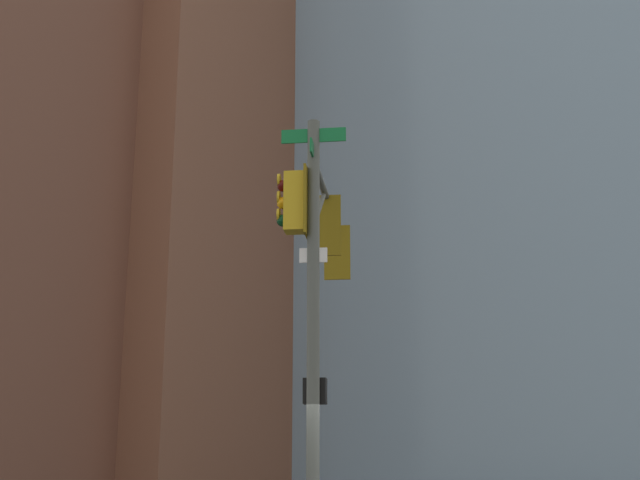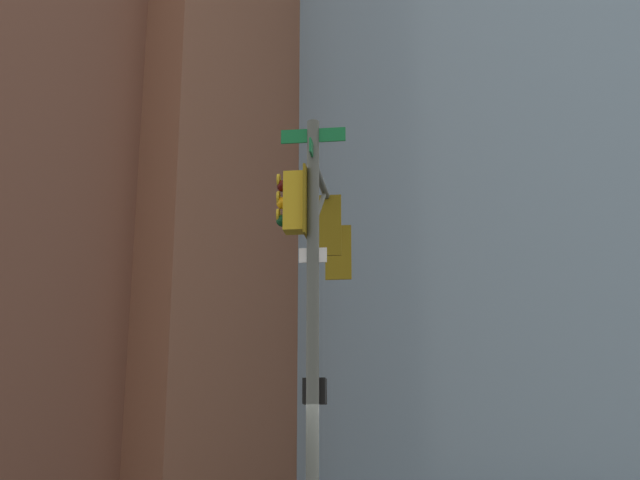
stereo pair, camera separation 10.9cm
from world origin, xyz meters
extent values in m
cylinder|color=#4C514C|center=(0.50, 0.46, 3.59)|extent=(0.20, 0.20, 7.17)
cylinder|color=#4C514C|center=(1.85, -1.84, 6.46)|extent=(2.80, 4.65, 0.12)
cylinder|color=#4C514C|center=(0.98, -0.37, 6.01)|extent=(0.60, 0.94, 0.75)
cube|color=#0F6B33|center=(0.50, 0.46, 6.92)|extent=(0.95, 0.58, 0.24)
cube|color=#0F6B33|center=(0.50, 0.46, 6.62)|extent=(0.40, 0.65, 0.24)
cube|color=white|center=(0.50, 0.46, 4.86)|extent=(0.40, 0.25, 0.24)
cube|color=gold|center=(1.54, -1.31, 5.90)|extent=(0.47, 0.47, 1.00)
cube|color=#775E0F|center=(1.44, -1.14, 5.90)|extent=(0.49, 0.31, 1.16)
sphere|color=#470A07|center=(1.64, -1.48, 6.20)|extent=(0.20, 0.20, 0.20)
cylinder|color=gold|center=(1.67, -1.54, 6.29)|extent=(0.22, 0.15, 0.23)
sphere|color=#F29E0C|center=(1.64, -1.48, 5.90)|extent=(0.20, 0.20, 0.20)
cylinder|color=gold|center=(1.67, -1.54, 5.99)|extent=(0.22, 0.15, 0.23)
sphere|color=#0A3819|center=(1.64, -1.48, 5.60)|extent=(0.20, 0.20, 0.20)
cylinder|color=gold|center=(1.67, -1.54, 5.69)|extent=(0.22, 0.15, 0.23)
cube|color=gold|center=(2.57, -3.07, 5.90)|extent=(0.47, 0.47, 1.00)
cube|color=#775E0F|center=(2.48, -2.91, 5.90)|extent=(0.49, 0.31, 1.16)
sphere|color=#470A07|center=(2.68, -3.25, 6.20)|extent=(0.20, 0.20, 0.20)
cylinder|color=gold|center=(2.71, -3.30, 6.29)|extent=(0.22, 0.15, 0.23)
sphere|color=#F29E0C|center=(2.68, -3.25, 5.90)|extent=(0.20, 0.20, 0.20)
cylinder|color=gold|center=(2.71, -3.30, 5.99)|extent=(0.22, 0.15, 0.23)
sphere|color=#0A3819|center=(2.68, -3.25, 5.60)|extent=(0.20, 0.20, 0.20)
cylinder|color=gold|center=(2.71, -3.30, 5.69)|extent=(0.22, 0.15, 0.23)
cube|color=gold|center=(0.76, 0.61, 5.76)|extent=(0.47, 0.47, 1.00)
cube|color=#775E0F|center=(0.59, 0.51, 5.76)|extent=(0.31, 0.49, 1.16)
sphere|color=#470A07|center=(0.93, 0.71, 6.06)|extent=(0.20, 0.20, 0.20)
cylinder|color=gold|center=(0.99, 0.75, 6.15)|extent=(0.15, 0.22, 0.23)
sphere|color=#F29E0C|center=(0.93, 0.71, 5.76)|extent=(0.20, 0.20, 0.20)
cylinder|color=gold|center=(0.99, 0.75, 5.85)|extent=(0.15, 0.22, 0.23)
sphere|color=#0A3819|center=(0.93, 0.71, 5.46)|extent=(0.20, 0.20, 0.20)
cylinder|color=gold|center=(0.99, 0.75, 5.55)|extent=(0.15, 0.22, 0.23)
cube|color=black|center=(0.63, 0.24, 2.72)|extent=(0.44, 0.40, 0.40)
cube|color=#EA5914|center=(0.70, 0.12, 2.72)|extent=(0.23, 0.15, 0.28)
cube|color=brown|center=(38.05, -18.90, 27.15)|extent=(22.05, 21.90, 54.30)
cube|color=brown|center=(33.46, -27.40, 16.78)|extent=(19.14, 19.43, 33.55)
cube|color=#7A99B2|center=(14.84, -40.29, 31.39)|extent=(26.52, 25.06, 62.78)
cube|color=#845B47|center=(24.17, -48.98, 21.18)|extent=(20.10, 14.25, 42.36)
camera|label=1|loc=(-7.57, 10.86, 1.54)|focal=47.54mm
camera|label=2|loc=(-7.66, 10.80, 1.54)|focal=47.54mm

